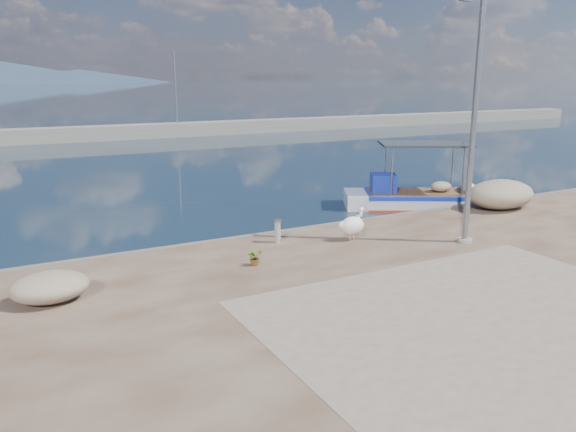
# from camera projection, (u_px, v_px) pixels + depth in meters

# --- Properties ---
(ground) EXTENTS (1400.00, 1400.00, 0.00)m
(ground) POSITION_uv_depth(u_px,v_px,m) (363.00, 302.00, 13.45)
(ground) COLOR #162635
(ground) RESTS_ON ground
(quay_patch) EXTENTS (9.00, 7.00, 0.01)m
(quay_patch) POSITION_uv_depth(u_px,v_px,m) (493.00, 321.00, 11.23)
(quay_patch) COLOR gray
(quay_patch) RESTS_ON quay
(breakwater) EXTENTS (120.00, 2.20, 7.50)m
(breakwater) POSITION_uv_depth(u_px,v_px,m) (86.00, 134.00, 47.50)
(breakwater) COLOR gray
(breakwater) RESTS_ON ground
(boat_right) EXTENTS (6.65, 4.96, 3.10)m
(boat_right) POSITION_uv_depth(u_px,v_px,m) (420.00, 201.00, 23.31)
(boat_right) COLOR white
(boat_right) RESTS_ON ground
(pelican) EXTENTS (1.06, 0.63, 1.00)m
(pelican) POSITION_uv_depth(u_px,v_px,m) (353.00, 225.00, 16.68)
(pelican) COLOR tan
(pelican) RESTS_ON quay
(lamp_post) EXTENTS (0.44, 0.96, 7.00)m
(lamp_post) POSITION_uv_depth(u_px,v_px,m) (473.00, 130.00, 15.85)
(lamp_post) COLOR gray
(lamp_post) RESTS_ON quay
(bollard_near) EXTENTS (0.24, 0.24, 0.72)m
(bollard_near) POSITION_uv_depth(u_px,v_px,m) (278.00, 230.00, 16.46)
(bollard_near) COLOR gray
(bollard_near) RESTS_ON quay
(potted_plant) EXTENTS (0.46, 0.42, 0.43)m
(potted_plant) POSITION_uv_depth(u_px,v_px,m) (255.00, 257.00, 14.51)
(potted_plant) COLOR #33722D
(potted_plant) RESTS_ON quay
(net_pile_c) EXTENTS (2.71, 1.93, 1.06)m
(net_pile_c) POSITION_uv_depth(u_px,v_px,m) (501.00, 194.00, 20.76)
(net_pile_c) COLOR tan
(net_pile_c) RESTS_ON quay
(net_pile_b) EXTENTS (1.66, 1.29, 0.64)m
(net_pile_b) POSITION_uv_depth(u_px,v_px,m) (50.00, 287.00, 12.15)
(net_pile_b) COLOR tan
(net_pile_b) RESTS_ON quay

